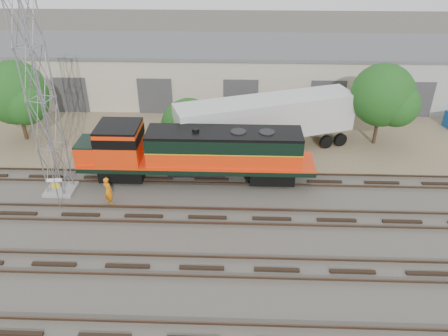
{
  "coord_description": "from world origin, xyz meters",
  "views": [
    {
      "loc": [
        1.81,
        -20.38,
        16.42
      ],
      "look_at": [
        0.94,
        4.0,
        2.2
      ],
      "focal_mm": 35.0,
      "sensor_mm": 36.0,
      "label": 1
    }
  ],
  "objects_px": {
    "locomotive": "(192,152)",
    "semi_trailer": "(270,118)",
    "signal_tower": "(42,103)",
    "worker": "(108,191)"
  },
  "relations": [
    {
      "from": "locomotive",
      "to": "semi_trailer",
      "type": "relative_size",
      "value": 1.15
    },
    {
      "from": "locomotive",
      "to": "signal_tower",
      "type": "distance_m",
      "value": 10.0
    },
    {
      "from": "locomotive",
      "to": "worker",
      "type": "distance_m",
      "value": 6.19
    },
    {
      "from": "semi_trailer",
      "to": "signal_tower",
      "type": "bearing_deg",
      "value": -175.53
    },
    {
      "from": "worker",
      "to": "signal_tower",
      "type": "bearing_deg",
      "value": 9.85
    },
    {
      "from": "signal_tower",
      "to": "locomotive",
      "type": "bearing_deg",
      "value": 10.52
    },
    {
      "from": "worker",
      "to": "semi_trailer",
      "type": "distance_m",
      "value": 13.53
    },
    {
      "from": "locomotive",
      "to": "worker",
      "type": "bearing_deg",
      "value": -149.21
    },
    {
      "from": "signal_tower",
      "to": "worker",
      "type": "xyz_separation_m",
      "value": [
        3.74,
        -1.44,
        -5.41
      ]
    },
    {
      "from": "signal_tower",
      "to": "semi_trailer",
      "type": "bearing_deg",
      "value": 24.33
    }
  ]
}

